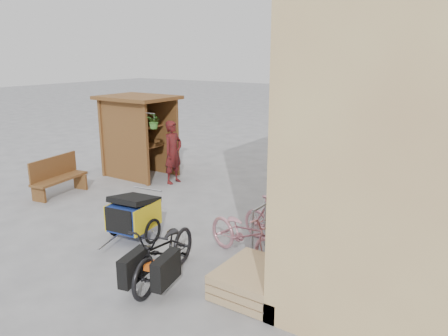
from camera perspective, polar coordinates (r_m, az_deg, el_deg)
The scene contains 17 objects.
ground at distance 9.69m, azimuth -7.47°, elevation -7.20°, with size 80.00×80.00×0.00m, color #9B9B9E.
kiosk at distance 13.20m, azimuth -11.40°, elevation 5.57°, with size 2.49×1.65×2.40m.
bike_rack at distance 10.30m, azimuth 11.19°, elevation -2.97°, with size 0.05×5.35×0.86m.
pallet_stack at distance 6.98m, azimuth 3.92°, elevation -14.45°, with size 1.00×1.20×0.40m.
bench at distance 12.14m, azimuth -20.93°, elevation -0.96°, with size 0.74×1.64×1.00m.
shopping_carts at distance 13.75m, azimuth 20.37°, elevation 1.05°, with size 0.53×1.47×0.95m.
child_trailer at distance 8.87m, azimuth -11.75°, elevation -5.85°, with size 1.01×1.65×0.95m.
cargo_bike at distance 7.22m, azimuth -7.79°, elevation -10.87°, with size 1.08×2.03×1.02m.
person_kiosk at distance 12.39m, azimuth -6.66°, elevation 2.06°, with size 0.65×0.43×1.79m, color maroon.
bike_0 at distance 7.88m, azimuth 2.71°, elevation -8.60°, with size 0.64×1.84×0.97m, color #C98292.
bike_1 at distance 8.48m, azimuth 6.87°, elevation -7.02°, with size 0.45×1.58×0.95m, color #C98292.
bike_2 at distance 9.59m, azimuth 9.42°, elevation -4.63°, with size 0.60×1.73×0.91m, color silver.
bike_3 at distance 9.97m, azimuth 9.59°, elevation -3.91°, with size 0.42×1.48×0.89m, color #AFAFB4.
bike_4 at distance 10.70m, azimuth 11.60°, elevation -2.97°, with size 0.53×1.51×0.80m, color maroon.
bike_5 at distance 10.96m, azimuth 12.26°, elevation -2.06°, with size 0.46×1.64×0.98m, color #C98292.
bike_6 at distance 11.98m, azimuth 13.73°, elevation -0.73°, with size 0.65×1.86×0.97m, color #AFAFB4.
bike_7 at distance 12.16m, azimuth 15.53°, elevation -0.42°, with size 0.50×1.76×1.06m, color silver.
Camera 1 is at (5.99, -6.70, 3.63)m, focal length 35.00 mm.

